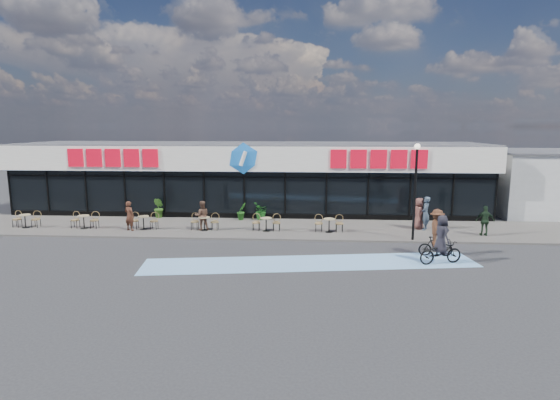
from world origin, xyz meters
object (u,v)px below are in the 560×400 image
at_px(potted_plant_mid, 242,211).
at_px(cyclist_a, 441,246).
at_px(lamp_post, 415,183).
at_px(potted_plant_right, 261,211).
at_px(pedestrian_a, 425,213).
at_px(pedestrian_c, 485,221).
at_px(potted_plant_left, 159,208).
at_px(patron_left, 129,216).
at_px(bistro_set_0, 26,219).
at_px(pedestrian_b, 419,213).
at_px(patron_right, 202,216).
at_px(cyclist_b, 436,234).

bearing_deg(potted_plant_mid, cyclist_a, -38.97).
relative_size(lamp_post, potted_plant_right, 4.52).
bearing_deg(pedestrian_a, lamp_post, -7.63).
bearing_deg(pedestrian_c, cyclist_a, 54.45).
bearing_deg(cyclist_a, potted_plant_left, 151.63).
xyz_separation_m(patron_left, cyclist_a, (15.19, -4.59, -0.14)).
relative_size(potted_plant_left, potted_plant_right, 1.19).
height_order(potted_plant_left, pedestrian_c, pedestrian_c).
bearing_deg(patron_left, potted_plant_left, -77.95).
distance_m(bistro_set_0, pedestrian_c, 24.90).
distance_m(potted_plant_right, pedestrian_b, 9.13).
xyz_separation_m(patron_right, cyclist_b, (11.40, -3.84, 0.10)).
height_order(potted_plant_mid, pedestrian_c, pedestrian_c).
xyz_separation_m(bistro_set_0, potted_plant_mid, (11.75, 2.74, 0.07)).
bearing_deg(pedestrian_b, potted_plant_mid, 100.77).
distance_m(patron_right, pedestrian_c, 14.89).
distance_m(pedestrian_b, cyclist_b, 4.86).
bearing_deg(cyclist_b, pedestrian_b, 84.86).
xyz_separation_m(potted_plant_mid, cyclist_a, (9.55, -7.72, 0.14)).
bearing_deg(potted_plant_right, bistro_set_0, -167.51).
distance_m(patron_right, pedestrian_a, 12.17).
relative_size(potted_plant_left, cyclist_b, 0.59).
xyz_separation_m(potted_plant_right, pedestrian_b, (8.92, -1.90, 0.34)).
bearing_deg(cyclist_b, patron_left, 167.14).
relative_size(bistro_set_0, potted_plant_left, 1.23).
relative_size(potted_plant_left, patron_right, 0.78).
bearing_deg(bistro_set_0, pedestrian_c, -0.74).
relative_size(lamp_post, potted_plant_mid, 4.53).
relative_size(bistro_set_0, potted_plant_right, 1.46).
bearing_deg(potted_plant_left, pedestrian_c, -10.18).
xyz_separation_m(bistro_set_0, patron_right, (10.01, -0.04, 0.35)).
bearing_deg(pedestrian_c, lamp_post, 17.91).
distance_m(patron_left, pedestrian_c, 18.79).
distance_m(lamp_post, potted_plant_mid, 10.40).
distance_m(potted_plant_right, pedestrian_a, 9.47).
bearing_deg(pedestrian_b, pedestrian_c, -92.13).
bearing_deg(cyclist_a, cyclist_b, 84.14).
bearing_deg(pedestrian_a, potted_plant_mid, -80.62).
relative_size(pedestrian_b, cyclist_a, 0.84).
relative_size(potted_plant_mid, cyclist_b, 0.50).
height_order(potted_plant_right, patron_left, patron_left).
distance_m(pedestrian_a, pedestrian_b, 0.36).
distance_m(pedestrian_c, cyclist_a, 5.89).
bearing_deg(potted_plant_mid, lamp_post, -24.27).
xyz_separation_m(potted_plant_mid, pedestrian_c, (13.14, -3.06, 0.26)).
distance_m(lamp_post, patron_right, 11.26).
distance_m(lamp_post, patron_left, 15.06).
height_order(pedestrian_c, cyclist_b, cyclist_b).
relative_size(patron_left, cyclist_b, 0.76).
bearing_deg(potted_plant_left, potted_plant_mid, -2.47).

